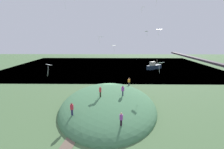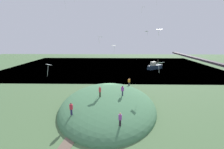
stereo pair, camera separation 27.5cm
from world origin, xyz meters
The scene contains 17 objects.
ground_plane centered at (0.00, 0.00, 0.00)m, with size 160.00×160.00×0.00m, color #4B6C41.
lake_water centered at (-31.37, 0.00, -0.20)m, with size 53.82×80.00×0.40m, color navy.
grass_hill centered at (8.23, 0.04, 0.00)m, with size 22.99×16.02×4.36m, color #43764D.
bridge_deck_far centered at (-31.37, 33.30, 3.43)m, with size 48.43×1.80×0.70m, color #483D45.
boat_on_lake centered at (-24.93, 15.76, 0.97)m, with size 5.41×6.22×3.47m.
person_watching_kites centered at (10.00, -1.15, 3.26)m, with size 0.50×0.50×1.78m.
person_with_child centered at (14.70, -4.53, 2.41)m, with size 0.60×0.60×1.77m.
person_near_shore centered at (0.63, 4.24, 2.25)m, with size 0.62×0.62×1.74m.
person_on_hilltop centered at (9.16, 2.48, 3.14)m, with size 0.63×0.63×1.74m.
person_walking_path centered at (17.19, 1.90, 2.32)m, with size 0.55×0.55×1.68m.
kite_1 centered at (-2.73, 8.16, 12.73)m, with size 0.79×0.87×1.20m.
kite_2 centered at (7.74, -1.19, 11.50)m, with size 0.76×0.89×1.08m.
kite_5 centered at (11.25, -8.54, 7.46)m, with size 1.05×1.07×1.78m.
kite_9 centered at (0.76, 0.93, 9.72)m, with size 0.92×1.05×2.03m.
kite_10 centered at (3.10, 9.45, 12.88)m, with size 1.13×1.26×1.24m.
kite_11 centered at (11.83, 7.58, 7.91)m, with size 1.02×1.18×1.63m.
kite_12 centered at (-2.66, 7.15, 17.75)m, with size 0.72×0.75×1.23m.
Camera 1 is at (34.42, 1.10, 11.42)m, focal length 25.87 mm.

